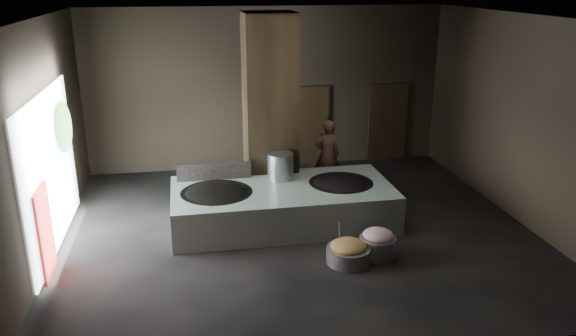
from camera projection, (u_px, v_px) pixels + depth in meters
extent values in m
cube|color=black|center=(298.00, 231.00, 12.29)|extent=(10.00, 9.00, 0.10)
cube|color=black|center=(299.00, 14.00, 10.80)|extent=(10.00, 9.00, 0.10)
cube|color=black|center=(267.00, 89.00, 15.78)|extent=(10.00, 0.10, 4.50)
cube|color=black|center=(366.00, 219.00, 7.30)|extent=(10.00, 0.10, 4.50)
cube|color=black|center=(39.00, 142.00, 10.69)|extent=(0.10, 9.00, 4.50)
cube|color=black|center=(522.00, 119.00, 12.39)|extent=(0.10, 9.00, 4.50)
cube|color=black|center=(270.00, 110.00, 13.26)|extent=(1.20, 1.20, 4.50)
cube|color=silver|center=(283.00, 205.00, 12.51)|extent=(4.87, 2.36, 0.84)
cube|color=black|center=(282.00, 188.00, 12.38)|extent=(4.75, 2.28, 0.03)
ellipsoid|color=black|center=(217.00, 196.00, 12.11)|extent=(1.53, 1.53, 0.42)
cylinder|color=black|center=(217.00, 193.00, 12.09)|extent=(1.56, 1.56, 0.05)
ellipsoid|color=black|center=(341.00, 186.00, 12.67)|extent=(1.42, 1.42, 0.40)
cylinder|color=black|center=(341.00, 183.00, 12.65)|extent=(1.46, 1.46, 0.05)
cylinder|color=#A3A7AB|center=(281.00, 167.00, 12.80)|extent=(0.59, 0.59, 0.63)
cube|color=black|center=(214.00, 172.00, 12.76)|extent=(1.69, 0.08, 0.42)
imported|color=#8B5947|center=(327.00, 155.00, 14.36)|extent=(0.71, 0.50, 1.83)
cylinder|color=gray|center=(348.00, 255.00, 10.81)|extent=(0.91, 0.91, 0.31)
ellipsoid|color=#A2A650|center=(349.00, 246.00, 10.75)|extent=(0.70, 0.70, 0.22)
cylinder|color=#A3A7AB|center=(339.00, 234.00, 10.80)|extent=(0.14, 0.32, 0.61)
cylinder|color=gray|center=(377.00, 246.00, 11.05)|extent=(0.94, 0.94, 0.40)
ellipsoid|color=pink|center=(378.00, 235.00, 10.97)|extent=(0.60, 0.60, 0.23)
cube|color=black|center=(309.00, 127.00, 16.26)|extent=(1.18, 0.08, 2.38)
cube|color=#8C6647|center=(312.00, 128.00, 16.37)|extent=(0.87, 0.04, 2.05)
cube|color=black|center=(388.00, 124.00, 16.66)|extent=(1.18, 0.08, 2.38)
cube|color=#8C6647|center=(376.00, 124.00, 16.84)|extent=(0.81, 0.04, 1.92)
cube|color=white|center=(51.00, 171.00, 11.11)|extent=(0.04, 4.20, 3.10)
cube|color=maroon|center=(45.00, 233.00, 10.15)|extent=(0.05, 0.90, 1.70)
ellipsoid|color=#194714|center=(63.00, 127.00, 11.95)|extent=(0.28, 1.10, 1.10)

